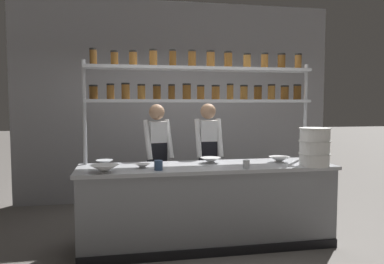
{
  "coord_description": "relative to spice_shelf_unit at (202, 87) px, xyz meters",
  "views": [
    {
      "loc": [
        -0.96,
        -4.09,
        1.61
      ],
      "look_at": [
        -0.14,
        0.2,
        1.28
      ],
      "focal_mm": 35.0,
      "sensor_mm": 36.0,
      "label": 1
    }
  ],
  "objects": [
    {
      "name": "serving_cup_front",
      "position": [
        0.34,
        -0.64,
        -0.85
      ],
      "size": [
        0.07,
        0.07,
        0.09
      ],
      "color": "#B2B7BC",
      "rests_on": "prep_counter"
    },
    {
      "name": "prep_counter",
      "position": [
        -0.01,
        -0.33,
        -1.36
      ],
      "size": [
        2.88,
        0.76,
        0.92
      ],
      "color": "gray",
      "rests_on": "ground_plane"
    },
    {
      "name": "prep_bowl_center_back",
      "position": [
        -0.74,
        -0.38,
        -0.87
      ],
      "size": [
        0.16,
        0.16,
        0.04
      ],
      "color": "white",
      "rests_on": "prep_counter"
    },
    {
      "name": "chef_left",
      "position": [
        -0.51,
        0.44,
        -0.9
      ],
      "size": [
        0.41,
        0.33,
        1.61
      ],
      "rotation": [
        0.0,
        0.0,
        0.24
      ],
      "color": "black",
      "rests_on": "ground_plane"
    },
    {
      "name": "prep_bowl_center_front",
      "position": [
        -1.16,
        -0.08,
        -0.87
      ],
      "size": [
        0.2,
        0.2,
        0.05
      ],
      "color": "silver",
      "rests_on": "prep_counter"
    },
    {
      "name": "prep_bowl_far_left",
      "position": [
        -1.14,
        -0.58,
        -0.86
      ],
      "size": [
        0.29,
        0.29,
        0.08
      ],
      "color": "white",
      "rests_on": "prep_counter"
    },
    {
      "name": "back_wall",
      "position": [
        -0.01,
        1.83,
        -0.17
      ],
      "size": [
        5.28,
        0.12,
        3.29
      ],
      "primitive_type": "cube",
      "color": "#939399",
      "rests_on": "ground_plane"
    },
    {
      "name": "container_stack",
      "position": [
        1.15,
        -0.61,
        -0.68
      ],
      "size": [
        0.35,
        0.35,
        0.43
      ],
      "color": "white",
      "rests_on": "prep_counter"
    },
    {
      "name": "ground_plane",
      "position": [
        -0.01,
        -0.33,
        -1.82
      ],
      "size": [
        40.0,
        40.0,
        0.0
      ],
      "primitive_type": "plane",
      "color": "slate"
    },
    {
      "name": "chef_center",
      "position": [
        0.18,
        0.43,
        -0.89
      ],
      "size": [
        0.36,
        0.29,
        1.62
      ],
      "rotation": [
        0.0,
        0.0,
        -0.01
      ],
      "color": "black",
      "rests_on": "ground_plane"
    },
    {
      "name": "spice_shelf_unit",
      "position": [
        0.0,
        0.0,
        0.0
      ],
      "size": [
        2.77,
        0.28,
        2.25
      ],
      "color": "#B7BABF",
      "rests_on": "ground_plane"
    },
    {
      "name": "prep_bowl_near_right",
      "position": [
        0.06,
        -0.19,
        -0.86
      ],
      "size": [
        0.24,
        0.24,
        0.07
      ],
      "color": "white",
      "rests_on": "prep_counter"
    },
    {
      "name": "prep_bowl_near_left",
      "position": [
        0.88,
        -0.29,
        -0.86
      ],
      "size": [
        0.25,
        0.25,
        0.07
      ],
      "color": "white",
      "rests_on": "prep_counter"
    },
    {
      "name": "serving_cup_by_board",
      "position": [
        -0.59,
        -0.55,
        -0.84
      ],
      "size": [
        0.09,
        0.09,
        0.11
      ],
      "color": "#334C70",
      "rests_on": "prep_counter"
    }
  ]
}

